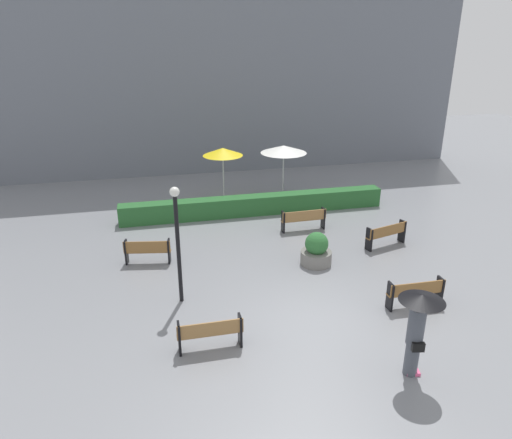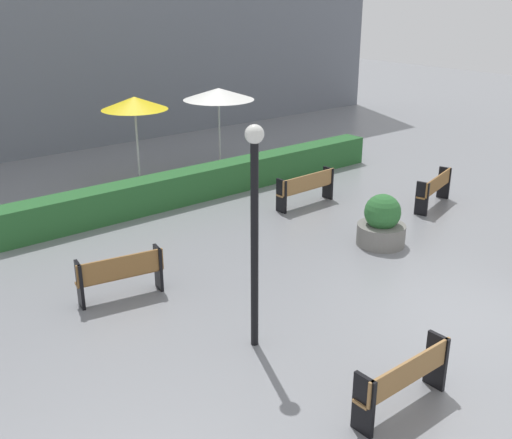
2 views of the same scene
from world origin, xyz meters
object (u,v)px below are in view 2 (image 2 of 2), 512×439
(bench_near_left, at_px, (405,378))
(bench_far_left, at_px, (121,273))
(planter_pot, at_px, (382,224))
(patio_umbrella_white, at_px, (219,94))
(lamp_post, at_px, (255,215))
(bench_far_right, at_px, (435,187))
(bench_back_row, at_px, (307,187))
(patio_umbrella_yellow, at_px, (134,103))

(bench_near_left, distance_m, bench_far_left, 5.42)
(planter_pot, distance_m, patio_umbrella_white, 7.59)
(bench_far_left, relative_size, lamp_post, 0.45)
(patio_umbrella_white, bearing_deg, bench_far_right, -72.11)
(bench_far_left, relative_size, planter_pot, 1.38)
(bench_back_row, distance_m, patio_umbrella_yellow, 5.30)
(bench_far_right, distance_m, patio_umbrella_yellow, 8.37)
(bench_back_row, relative_size, patio_umbrella_white, 0.73)
(bench_far_right, height_order, patio_umbrella_yellow, patio_umbrella_yellow)
(patio_umbrella_white, bearing_deg, bench_far_left, -137.61)
(bench_far_right, xyz_separation_m, lamp_post, (-7.74, -2.17, 1.68))
(planter_pot, distance_m, lamp_post, 5.20)
(bench_back_row, bearing_deg, bench_far_right, -40.72)
(bench_near_left, relative_size, bench_far_left, 1.03)
(lamp_post, height_order, patio_umbrella_yellow, lamp_post)
(bench_far_left, height_order, patio_umbrella_white, patio_umbrella_white)
(bench_near_left, height_order, bench_back_row, bench_back_row)
(lamp_post, bearing_deg, patio_umbrella_yellow, 72.48)
(bench_near_left, relative_size, patio_umbrella_yellow, 0.65)
(bench_near_left, xyz_separation_m, patio_umbrella_yellow, (2.19, 11.11, 1.86))
(bench_near_left, xyz_separation_m, bench_far_left, (-1.43, 5.23, 0.01))
(patio_umbrella_white, bearing_deg, lamp_post, -122.93)
(bench_near_left, distance_m, patio_umbrella_yellow, 11.47)
(lamp_post, bearing_deg, bench_far_left, 108.45)
(bench_far_left, bearing_deg, bench_back_row, 14.57)
(planter_pot, height_order, lamp_post, lamp_post)
(bench_back_row, bearing_deg, lamp_post, -140.45)
(planter_pot, xyz_separation_m, patio_umbrella_yellow, (-2.00, 7.21, 1.87))
(bench_near_left, height_order, planter_pot, planter_pot)
(patio_umbrella_yellow, bearing_deg, bench_far_left, -121.67)
(planter_pot, bearing_deg, bench_far_right, 14.39)
(bench_back_row, bearing_deg, patio_umbrella_yellow, 120.50)
(lamp_post, bearing_deg, bench_back_row, 39.55)
(bench_far_right, xyz_separation_m, planter_pot, (-3.03, -0.78, -0.03))
(planter_pot, xyz_separation_m, lamp_post, (-4.71, -1.39, 1.71))
(bench_near_left, height_order, patio_umbrella_white, patio_umbrella_white)
(bench_far_right, relative_size, patio_umbrella_white, 0.70)
(bench_far_right, height_order, bench_far_left, bench_far_right)
(bench_far_right, bearing_deg, bench_near_left, -147.09)
(bench_far_right, distance_m, bench_near_left, 8.60)
(bench_far_right, xyz_separation_m, bench_back_row, (-2.51, 2.16, -0.01))
(bench_far_right, relative_size, bench_back_row, 0.96)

